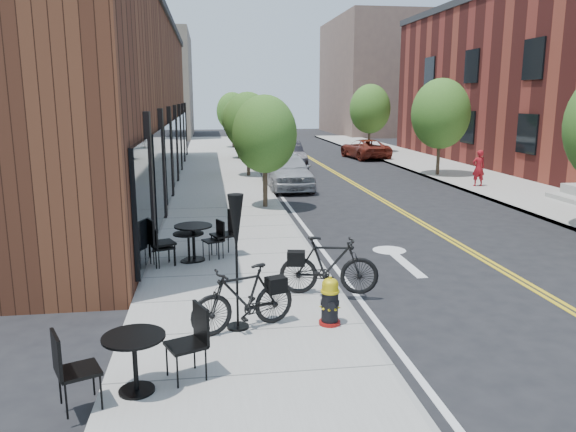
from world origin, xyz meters
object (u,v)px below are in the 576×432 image
bistro_set_a (135,355)px  bistro_set_b (189,243)px  parked_car_a (287,170)px  parked_car_b (285,156)px  bicycle_right (329,265)px  pedestrian (479,168)px  bistro_set_c (194,237)px  parked_car_c (264,149)px  parked_car_far (365,149)px  fire_hydrant (330,302)px  bicycle_left (243,298)px  patio_umbrella (236,233)px

bistro_set_a → bistro_set_b: (0.50, 5.83, -0.06)m
parked_car_a → parked_car_b: (0.80, 6.31, -0.01)m
bicycle_right → pedestrian: pedestrian is taller
bistro_set_c → parked_car_c: parked_car_c is taller
parked_car_far → pedestrian: bearing=89.6°
parked_car_a → bistro_set_b: bearing=-110.6°
fire_hydrant → parked_car_far: 27.44m
fire_hydrant → pedestrian: (9.44, 13.74, 0.38)m
parked_car_c → parked_car_far: size_ratio=1.19×
bistro_set_a → bistro_set_b: size_ratio=1.14×
parked_car_c → parked_car_a: bearing=-97.2°
bistro_set_a → fire_hydrant: bearing=8.1°
bicycle_left → patio_umbrella: 1.06m
bicycle_right → parked_car_b: 19.96m
bicycle_left → bistro_set_a: bearing=-60.6°
bicycle_right → parked_car_far: bearing=-6.9°
bistro_set_a → parked_car_b: parked_car_b is taller
patio_umbrella → parked_car_far: 27.89m
bicycle_right → parked_car_far: bicycle_right is taller
fire_hydrant → bicycle_left: bicycle_left is taller
bicycle_left → parked_car_b: parked_car_b is taller
bicycle_left → patio_umbrella: size_ratio=0.81×
parked_car_a → bicycle_left: bearing=-102.1°
parked_car_far → bicycle_left: bearing=63.3°
bistro_set_a → patio_umbrella: patio_umbrella is taller
bistro_set_c → parked_car_b: (4.51, 17.19, 0.10)m
bistro_set_c → parked_car_far: bearing=43.3°
bistro_set_c → parked_car_c: bearing=58.4°
bistro_set_b → parked_car_far: (10.42, 22.23, 0.06)m
parked_car_b → bistro_set_c: bearing=-106.6°
fire_hydrant → parked_car_b: parked_car_b is taller
bicycle_left → bistro_set_a: (-1.49, -1.77, -0.04)m
parked_car_a → bicycle_right: bearing=-96.1°
bistro_set_b → bistro_set_c: bistro_set_c is taller
bistro_set_a → patio_umbrella: bearing=29.5°
parked_car_far → parked_car_a: bearing=52.6°
patio_umbrella → bistro_set_a: bearing=-126.9°
fire_hydrant → bistro_set_c: size_ratio=0.40×
bicycle_right → parked_car_a: bearing=5.7°
bicycle_right → bistro_set_a: bearing=145.6°
bistro_set_c → parked_car_b: parked_car_b is taller
bicycle_left → parked_car_a: bearing=148.8°
bicycle_left → bistro_set_c: (-0.88, 4.13, 0.01)m
parked_car_a → parked_car_b: 6.36m
fire_hydrant → bistro_set_b: bistro_set_b is taller
patio_umbrella → parked_car_b: patio_umbrella is taller
bicycle_left → bistro_set_b: (-1.00, 4.05, -0.10)m
bicycle_right → fire_hydrant: bearing=178.8°
bicycle_right → pedestrian: 15.33m
bicycle_left → pedestrian: 17.54m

